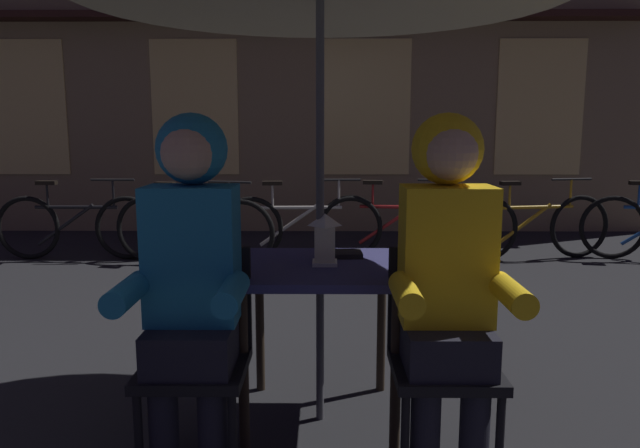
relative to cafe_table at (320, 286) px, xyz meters
name	(u,v)px	position (x,y,z in m)	size (l,w,h in m)	color
ground_plane	(320,418)	(0.00, 0.00, -0.64)	(60.00, 60.00, 0.00)	#232326
cafe_table	(320,286)	(0.00, 0.00, 0.00)	(0.72, 0.72, 0.74)	navy
lantern	(325,238)	(0.02, -0.01, 0.22)	(0.11, 0.11, 0.23)	white
chair_left	(198,347)	(-0.48, -0.37, -0.15)	(0.40, 0.40, 0.87)	black
chair_right	(442,348)	(0.48, -0.37, -0.15)	(0.40, 0.40, 0.87)	black
person_left_hooded	(191,262)	(-0.48, -0.43, 0.21)	(0.45, 0.56, 1.40)	black
person_right_hooded	(448,262)	(0.48, -0.43, 0.21)	(0.45, 0.56, 1.40)	black
bicycle_nearest	(77,226)	(-2.53, 3.38, -0.29)	(1.68, 0.08, 0.84)	black
bicycle_second	(193,229)	(-1.29, 3.21, -0.29)	(1.66, 0.37, 0.84)	black
bicycle_third	(301,227)	(-0.23, 3.38, -0.29)	(1.68, 0.13, 0.84)	black
bicycle_fourth	(400,226)	(0.79, 3.42, -0.29)	(1.67, 0.27, 0.84)	black
bicycle_fifth	(534,226)	(2.17, 3.42, -0.29)	(1.66, 0.34, 0.84)	black
book	(341,254)	(0.10, 0.16, 0.11)	(0.20, 0.14, 0.02)	black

